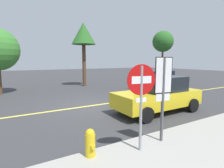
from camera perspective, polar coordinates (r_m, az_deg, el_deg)
name	(u,v)px	position (r m, az deg, el deg)	size (l,w,h in m)	color
ground_plane	(91,106)	(9.60, -6.78, -7.05)	(80.00, 80.00, 0.00)	#38383A
sidewalk_curb	(184,154)	(5.14, 22.20, -20.18)	(40.00, 2.50, 0.15)	#9E9B93
lane_marking_centre	(135,100)	(11.11, 7.61, -5.01)	(28.00, 0.16, 0.01)	#E0D14C
stop_sign	(141,94)	(4.38, 9.44, -3.37)	(0.75, 0.17, 2.34)	gray
speed_limit_sign	(163,85)	(5.02, 16.27, -0.26)	(0.53, 0.11, 2.52)	#4C4C51
car_yellow_approaching	(158,94)	(8.58, 14.82, -3.28)	(4.27, 1.99, 1.69)	gold
car_black_behind_van	(160,80)	(15.33, 15.19, 1.29)	(4.62, 2.64, 1.59)	black
tree_left_verge	(84,35)	(17.16, -9.22, 15.47)	(2.24, 2.24, 5.91)	#513823
tree_right_verge	(163,42)	(21.91, 16.19, 13.02)	(2.43, 2.43, 5.84)	#513823
fire_hydrant	(90,145)	(4.46, -7.07, -19.04)	(0.24, 0.38, 0.83)	gold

